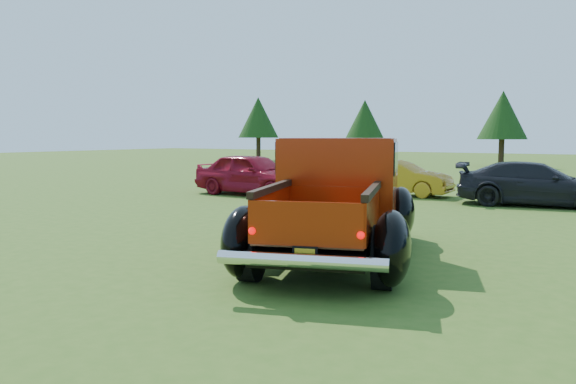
% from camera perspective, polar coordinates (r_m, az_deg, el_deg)
% --- Properties ---
extents(ground, '(120.00, 120.00, 0.00)m').
position_cam_1_polar(ground, '(9.68, 1.63, -6.47)').
color(ground, '#385B1A').
rests_on(ground, ground).
extents(tree_far_west, '(3.33, 3.33, 5.20)m').
position_cam_1_polar(tree_far_west, '(46.65, -3.04, 7.56)').
color(tree_far_west, '#332114').
rests_on(tree_far_west, ground).
extents(tree_west, '(2.94, 2.94, 4.60)m').
position_cam_1_polar(tree_west, '(40.79, 7.80, 7.20)').
color(tree_west, '#332114').
rests_on(tree_west, ground).
extents(tree_mid_left, '(3.20, 3.20, 5.00)m').
position_cam_1_polar(tree_mid_left, '(39.95, 20.97, 7.29)').
color(tree_mid_left, '#332114').
rests_on(tree_mid_left, ground).
extents(pickup_truck, '(3.89, 5.76, 2.01)m').
position_cam_1_polar(pickup_truck, '(9.76, 5.12, -0.72)').
color(pickup_truck, black).
rests_on(pickup_truck, ground).
extents(show_car_red, '(4.35, 1.91, 1.46)m').
position_cam_1_polar(show_car_red, '(19.41, -3.60, 1.84)').
color(show_car_red, maroon).
rests_on(show_car_red, ground).
extents(show_car_yellow, '(3.65, 1.35, 1.19)m').
position_cam_1_polar(show_car_yellow, '(19.65, 11.13, 1.41)').
color(show_car_yellow, '#AE7617').
rests_on(show_car_yellow, ground).
extents(show_car_grey, '(4.65, 2.51, 1.28)m').
position_cam_1_polar(show_car_grey, '(17.94, 23.82, 0.76)').
color(show_car_grey, black).
rests_on(show_car_grey, ground).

